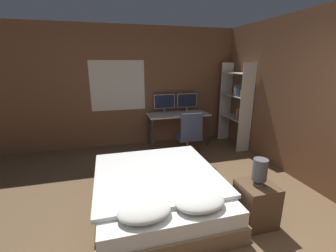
{
  "coord_description": "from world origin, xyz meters",
  "views": [
    {
      "loc": [
        -0.96,
        -1.34,
        1.92
      ],
      "look_at": [
        0.11,
        2.61,
        0.75
      ],
      "focal_mm": 24.0,
      "sensor_mm": 36.0,
      "label": 1
    }
  ],
  "objects_px": {
    "office_chair": "(189,139)",
    "desk": "(178,118)",
    "bookshelf": "(238,101)",
    "bed": "(158,191)",
    "monitor_right": "(187,101)",
    "monitor_left": "(164,102)",
    "bedside_lamp": "(260,170)",
    "computer_mouse": "(193,114)",
    "nightstand": "(256,204)",
    "keyboard": "(181,115)"
  },
  "relations": [
    {
      "from": "office_chair",
      "to": "desk",
      "type": "bearing_deg",
      "value": 89.41
    },
    {
      "from": "bookshelf",
      "to": "bed",
      "type": "bearing_deg",
      "value": -141.34
    },
    {
      "from": "monitor_right",
      "to": "bookshelf",
      "type": "xyz_separation_m",
      "value": [
        0.99,
        -0.62,
        0.06
      ]
    },
    {
      "from": "monitor_left",
      "to": "office_chair",
      "type": "relative_size",
      "value": 0.52
    },
    {
      "from": "bedside_lamp",
      "to": "monitor_right",
      "type": "bearing_deg",
      "value": 86.36
    },
    {
      "from": "computer_mouse",
      "to": "office_chair",
      "type": "xyz_separation_m",
      "value": [
        -0.29,
        -0.54,
        -0.39
      ]
    },
    {
      "from": "bedside_lamp",
      "to": "nightstand",
      "type": "bearing_deg",
      "value": 90.0
    },
    {
      "from": "desk",
      "to": "office_chair",
      "type": "height_order",
      "value": "office_chair"
    },
    {
      "from": "monitor_right",
      "to": "bookshelf",
      "type": "relative_size",
      "value": 0.26
    },
    {
      "from": "office_chair",
      "to": "bed",
      "type": "bearing_deg",
      "value": -123.29
    },
    {
      "from": "monitor_right",
      "to": "keyboard",
      "type": "height_order",
      "value": "monitor_right"
    },
    {
      "from": "bed",
      "to": "monitor_left",
      "type": "distance_m",
      "value": 2.64
    },
    {
      "from": "monitor_right",
      "to": "keyboard",
      "type": "relative_size",
      "value": 1.27
    },
    {
      "from": "desk",
      "to": "office_chair",
      "type": "xyz_separation_m",
      "value": [
        -0.01,
        -0.74,
        -0.27
      ]
    },
    {
      "from": "bedside_lamp",
      "to": "bookshelf",
      "type": "bearing_deg",
      "value": 64.1
    },
    {
      "from": "desk",
      "to": "monitor_right",
      "type": "height_order",
      "value": "monitor_right"
    },
    {
      "from": "bed",
      "to": "bedside_lamp",
      "type": "relative_size",
      "value": 5.97
    },
    {
      "from": "nightstand",
      "to": "desk",
      "type": "relative_size",
      "value": 0.37
    },
    {
      "from": "monitor_left",
      "to": "monitor_right",
      "type": "distance_m",
      "value": 0.56
    },
    {
      "from": "desk",
      "to": "keyboard",
      "type": "xyz_separation_m",
      "value": [
        0.0,
        -0.2,
        0.11
      ]
    },
    {
      "from": "computer_mouse",
      "to": "nightstand",
      "type": "bearing_deg",
      "value": -94.3
    },
    {
      "from": "bedside_lamp",
      "to": "monitor_right",
      "type": "distance_m",
      "value": 3.08
    },
    {
      "from": "nightstand",
      "to": "desk",
      "type": "height_order",
      "value": "desk"
    },
    {
      "from": "monitor_right",
      "to": "office_chair",
      "type": "height_order",
      "value": "monitor_right"
    },
    {
      "from": "nightstand",
      "to": "monitor_left",
      "type": "bearing_deg",
      "value": 96.83
    },
    {
      "from": "office_chair",
      "to": "bedside_lamp",
      "type": "bearing_deg",
      "value": -87.47
    },
    {
      "from": "desk",
      "to": "monitor_right",
      "type": "distance_m",
      "value": 0.49
    },
    {
      "from": "monitor_right",
      "to": "desk",
      "type": "bearing_deg",
      "value": -144.48
    },
    {
      "from": "monitor_left",
      "to": "keyboard",
      "type": "bearing_deg",
      "value": -54.76
    },
    {
      "from": "bed",
      "to": "bedside_lamp",
      "type": "xyz_separation_m",
      "value": [
        1.07,
        -0.63,
        0.48
      ]
    },
    {
      "from": "bookshelf",
      "to": "monitor_right",
      "type": "bearing_deg",
      "value": 147.72
    },
    {
      "from": "bedside_lamp",
      "to": "monitor_right",
      "type": "xyz_separation_m",
      "value": [
        0.19,
        3.06,
        0.3
      ]
    },
    {
      "from": "desk",
      "to": "monitor_right",
      "type": "bearing_deg",
      "value": 35.52
    },
    {
      "from": "bedside_lamp",
      "to": "bookshelf",
      "type": "height_order",
      "value": "bookshelf"
    },
    {
      "from": "bookshelf",
      "to": "keyboard",
      "type": "bearing_deg",
      "value": 169.85
    },
    {
      "from": "monitor_left",
      "to": "computer_mouse",
      "type": "distance_m",
      "value": 0.73
    },
    {
      "from": "nightstand",
      "to": "monitor_right",
      "type": "height_order",
      "value": "monitor_right"
    },
    {
      "from": "desk",
      "to": "nightstand",
      "type": "bearing_deg",
      "value": -88.28
    },
    {
      "from": "bedside_lamp",
      "to": "monitor_left",
      "type": "distance_m",
      "value": 3.09
    },
    {
      "from": "bed",
      "to": "bookshelf",
      "type": "height_order",
      "value": "bookshelf"
    },
    {
      "from": "bedside_lamp",
      "to": "bookshelf",
      "type": "relative_size",
      "value": 0.17
    },
    {
      "from": "nightstand",
      "to": "bookshelf",
      "type": "bearing_deg",
      "value": 64.1
    },
    {
      "from": "bedside_lamp",
      "to": "office_chair",
      "type": "height_order",
      "value": "office_chair"
    },
    {
      "from": "monitor_right",
      "to": "bookshelf",
      "type": "height_order",
      "value": "bookshelf"
    },
    {
      "from": "desk",
      "to": "monitor_left",
      "type": "bearing_deg",
      "value": 144.48
    },
    {
      "from": "bedside_lamp",
      "to": "computer_mouse",
      "type": "relative_size",
      "value": 4.63
    },
    {
      "from": "nightstand",
      "to": "bedside_lamp",
      "type": "bearing_deg",
      "value": -90.0
    },
    {
      "from": "bed",
      "to": "bookshelf",
      "type": "xyz_separation_m",
      "value": [
        2.25,
        1.8,
        0.83
      ]
    },
    {
      "from": "nightstand",
      "to": "bedside_lamp",
      "type": "xyz_separation_m",
      "value": [
        0.0,
        -0.0,
        0.45
      ]
    },
    {
      "from": "computer_mouse",
      "to": "bookshelf",
      "type": "distance_m",
      "value": 1.05
    }
  ]
}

